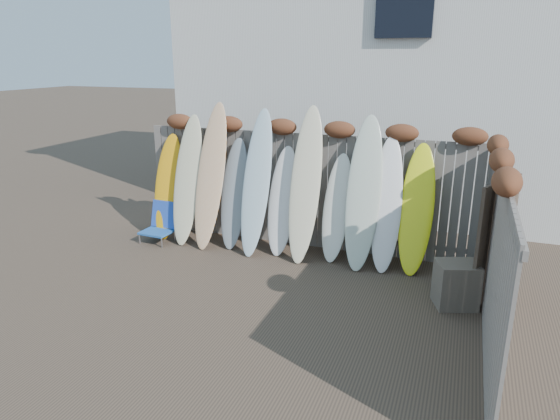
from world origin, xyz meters
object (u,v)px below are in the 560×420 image
(wooden_crate, at_px, (456,285))
(surfboard_0, at_px, (168,186))
(lattice_panel, at_px, (495,241))
(beach_chair, at_px, (161,223))

(wooden_crate, relative_size, surfboard_0, 0.32)
(wooden_crate, bearing_deg, surfboard_0, 168.32)
(lattice_panel, height_order, surfboard_0, surfboard_0)
(beach_chair, relative_size, wooden_crate, 1.13)
(beach_chair, xyz_separation_m, lattice_panel, (5.59, -0.37, 0.53))
(beach_chair, distance_m, lattice_panel, 5.63)
(lattice_panel, xyz_separation_m, surfboard_0, (-5.58, 0.67, 0.09))
(wooden_crate, distance_m, surfboard_0, 5.29)
(surfboard_0, bearing_deg, wooden_crate, -14.62)
(wooden_crate, xyz_separation_m, lattice_panel, (0.43, 0.39, 0.54))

